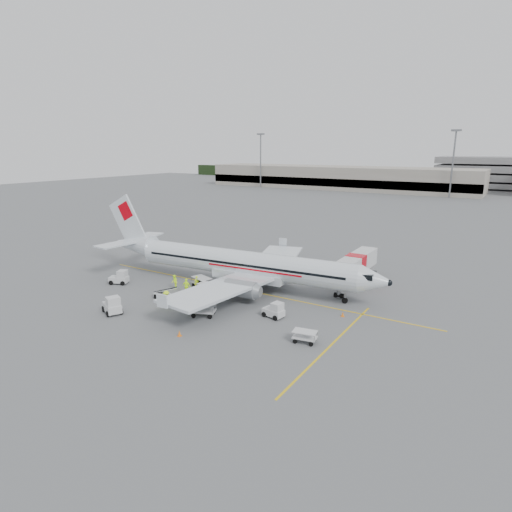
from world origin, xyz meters
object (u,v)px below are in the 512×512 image
object	(u,v)px
belt_loader	(166,290)
aircraft	(244,246)
tug_fore	(273,309)
tug_aft	(119,277)
tug_mid	(112,304)
jet_bridge	(355,270)

from	to	relation	value
belt_loader	aircraft	bearing A→B (deg)	74.30
aircraft	tug_fore	world-z (taller)	aircraft
aircraft	tug_aft	distance (m)	16.21
belt_loader	tug_mid	world-z (taller)	belt_loader
jet_bridge	tug_fore	xyz separation A→B (m)	(-3.41, -14.14, -1.09)
jet_bridge	tug_mid	distance (m)	28.32
jet_bridge	belt_loader	xyz separation A→B (m)	(-15.84, -16.23, -0.74)
aircraft	tug_fore	xyz separation A→B (m)	(7.70, -6.36, -4.25)
tug_aft	tug_mid	bearing A→B (deg)	-68.51
tug_fore	tug_mid	world-z (taller)	tug_mid
jet_bridge	belt_loader	distance (m)	22.69
jet_bridge	tug_aft	xyz separation A→B (m)	(-25.07, -14.88, -1.05)
jet_bridge	belt_loader	bearing A→B (deg)	-134.70
aircraft	tug_aft	xyz separation A→B (m)	(-13.96, -7.10, -4.21)
aircraft	tug_mid	world-z (taller)	aircraft
aircraft	belt_loader	xyz separation A→B (m)	(-4.72, -8.45, -3.90)
belt_loader	tug_fore	world-z (taller)	belt_loader
aircraft	tug_mid	xyz separation A→B (m)	(-6.82, -14.11, -4.13)
belt_loader	tug_aft	distance (m)	9.33
tug_mid	tug_aft	distance (m)	10.00
jet_bridge	belt_loader	size ratio (longest dim) A/B	3.38
aircraft	tug_aft	bearing A→B (deg)	-158.23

